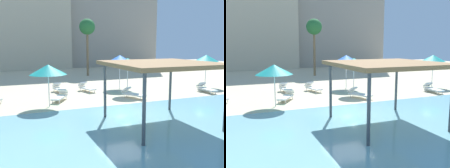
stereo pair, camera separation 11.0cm
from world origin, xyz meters
The scene contains 14 objects.
ground_plane centered at (0.00, 0.00, 0.00)m, with size 80.00×80.00×0.00m, color beige.
lagoon_water centered at (0.00, -5.25, 0.02)m, with size 44.00×13.50×0.04m, color #7AB7C1.
shade_pavilion centered at (0.72, -2.70, 2.81)m, with size 4.71×4.71×2.98m.
beach_umbrella_teal_0 centered at (2.59, 4.64, 2.50)m, with size 1.90×1.90×2.77m.
beach_umbrella_teal_1 centered at (10.69, 5.09, 2.57)m, with size 2.11×2.11×2.87m.
beach_umbrella_teal_2 centered at (-3.61, 2.82, 2.28)m, with size 2.21×2.21×2.59m.
beach_umbrella_blue_3 centered at (3.09, 7.21, 2.56)m, with size 2.37×2.37×2.89m.
lounge_chair_0 centered at (-2.18, 7.33, 0.33)m, with size 0.87×1.96×0.74m.
lounge_chair_1 centered at (-2.66, 4.26, 0.33)m, with size 1.46×1.94×0.74m.
lounge_chair_3 centered at (8.70, 2.87, 0.33)m, with size 0.71×1.93×0.74m.
lounge_chair_4 centered at (-0.05, 6.91, 0.33)m, with size 1.06×1.99×0.74m.
lounge_chair_5 centered at (2.28, 3.19, 0.33)m, with size 1.33×1.97×0.74m.
palm_tree_1 centered at (3.15, 16.90, 5.71)m, with size 1.90×1.90×6.85m.
hotel_block_1 centered at (8.73, 33.09, 10.17)m, with size 21.93×10.89×20.34m, color #9E9384.
Camera 2 is at (-5.65, -12.47, 3.76)m, focal length 39.96 mm.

